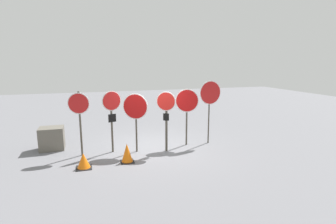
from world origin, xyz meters
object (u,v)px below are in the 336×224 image
(stop_sign_2, at_px, (135,110))
(storage_crate, at_px, (52,138))
(stop_sign_4, at_px, (187,104))
(traffic_cone_1, at_px, (127,153))
(stop_sign_3, at_px, (166,111))
(traffic_cone_0, at_px, (84,161))
(stop_sign_1, at_px, (112,109))
(stop_sign_0, at_px, (79,110))
(stop_sign_5, at_px, (210,96))

(stop_sign_2, distance_m, storage_crate, 3.37)
(stop_sign_4, height_order, traffic_cone_1, stop_sign_4)
(stop_sign_3, height_order, traffic_cone_0, stop_sign_3)
(stop_sign_2, height_order, traffic_cone_0, stop_sign_2)
(traffic_cone_1, bearing_deg, stop_sign_1, 107.05)
(stop_sign_2, distance_m, traffic_cone_0, 2.44)
(stop_sign_1, height_order, stop_sign_2, stop_sign_1)
(stop_sign_4, bearing_deg, stop_sign_0, -161.13)
(traffic_cone_0, bearing_deg, stop_sign_5, 13.39)
(stop_sign_2, relative_size, stop_sign_3, 0.97)
(stop_sign_5, xyz_separation_m, traffic_cone_1, (-3.42, -1.03, -1.59))
(stop_sign_0, height_order, stop_sign_5, stop_sign_5)
(stop_sign_1, relative_size, stop_sign_2, 1.05)
(stop_sign_0, distance_m, traffic_cone_0, 1.80)
(stop_sign_2, xyz_separation_m, stop_sign_3, (1.05, -0.26, -0.04))
(traffic_cone_0, bearing_deg, stop_sign_0, 93.36)
(traffic_cone_0, bearing_deg, stop_sign_4, 16.93)
(stop_sign_1, distance_m, stop_sign_3, 1.91)
(storage_crate, bearing_deg, stop_sign_3, -20.31)
(stop_sign_5, relative_size, storage_crate, 2.92)
(stop_sign_3, height_order, stop_sign_5, stop_sign_5)
(stop_sign_1, distance_m, stop_sign_2, 0.83)
(stop_sign_3, distance_m, stop_sign_5, 1.99)
(stop_sign_5, bearing_deg, traffic_cone_1, -168.08)
(stop_sign_3, height_order, traffic_cone_1, stop_sign_3)
(stop_sign_3, xyz_separation_m, stop_sign_4, (0.96, 0.44, 0.11))
(stop_sign_0, height_order, stop_sign_1, stop_sign_0)
(traffic_cone_1, bearing_deg, stop_sign_4, 23.18)
(stop_sign_3, distance_m, stop_sign_4, 1.06)
(stop_sign_0, xyz_separation_m, stop_sign_2, (1.88, -0.17, -0.07))
(stop_sign_4, bearing_deg, stop_sign_1, -162.13)
(stop_sign_1, height_order, stop_sign_3, stop_sign_1)
(stop_sign_3, bearing_deg, traffic_cone_0, -138.32)
(stop_sign_4, relative_size, stop_sign_5, 0.88)
(stop_sign_3, height_order, storage_crate, stop_sign_3)
(stop_sign_2, distance_m, traffic_cone_1, 1.59)
(stop_sign_5, relative_size, traffic_cone_1, 4.02)
(traffic_cone_0, relative_size, storage_crate, 0.56)
(stop_sign_4, bearing_deg, stop_sign_3, -136.53)
(traffic_cone_1, bearing_deg, storage_crate, 139.77)
(stop_sign_4, xyz_separation_m, stop_sign_5, (0.95, -0.03, 0.29))
(stop_sign_4, relative_size, storage_crate, 2.58)
(stop_sign_0, height_order, stop_sign_4, stop_sign_0)
(stop_sign_0, relative_size, traffic_cone_0, 4.66)
(stop_sign_1, height_order, stop_sign_5, stop_sign_5)
(storage_crate, bearing_deg, traffic_cone_1, -40.23)
(stop_sign_0, xyz_separation_m, traffic_cone_1, (1.42, -1.04, -1.31))
(stop_sign_5, bearing_deg, storage_crate, 164.96)
(stop_sign_3, xyz_separation_m, storage_crate, (-3.98, 1.47, -1.09))
(stop_sign_2, bearing_deg, stop_sign_0, -154.94)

